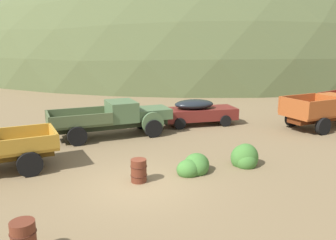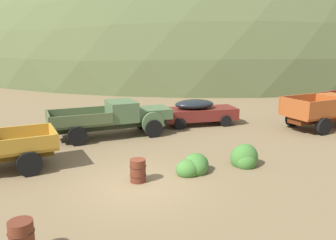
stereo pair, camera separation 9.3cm
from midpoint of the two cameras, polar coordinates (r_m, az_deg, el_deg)
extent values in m
plane|color=brown|center=(12.84, -4.94, -10.52)|extent=(300.00, 300.00, 0.00)
ellipsoid|color=#4C5633|center=(74.92, 1.65, 9.00)|extent=(82.92, 88.48, 48.33)
cube|color=#A47826|center=(15.36, -23.01, -4.00)|extent=(2.82, 2.20, 0.12)
cube|color=#A47826|center=(16.29, -23.35, -1.88)|extent=(2.76, 0.18, 0.55)
cube|color=#A47826|center=(14.25, -22.84, -3.85)|extent=(2.76, 0.18, 0.55)
cube|color=#A47826|center=(15.38, -18.21, -2.29)|extent=(0.16, 2.12, 0.55)
cylinder|color=black|center=(16.54, -22.34, -4.29)|extent=(0.97, 0.31, 0.96)
cylinder|color=black|center=(14.44, -21.66, -6.68)|extent=(0.97, 0.31, 0.96)
cube|color=#232B1B|center=(19.07, -9.33, -0.71)|extent=(6.21, 1.14, 0.36)
cube|color=#47603D|center=(19.60, -2.90, 1.17)|extent=(2.01, 1.73, 0.55)
cube|color=#B7B2A8|center=(19.93, -0.43, 1.30)|extent=(0.12, 1.14, 0.44)
cylinder|color=#47603D|center=(18.69, -2.61, -0.52)|extent=(1.21, 0.22, 1.20)
cylinder|color=#47603D|center=(20.51, -4.51, 0.66)|extent=(1.21, 0.22, 1.20)
cube|color=#47603D|center=(19.06, -7.70, 1.50)|extent=(1.49, 1.96, 1.05)
cube|color=black|center=(19.19, -5.86, 2.27)|extent=(0.10, 1.62, 0.59)
cube|color=#495735|center=(18.72, -14.39, -0.46)|extent=(3.19, 2.10, 0.12)
cube|color=#495735|center=(17.68, -13.97, -0.09)|extent=(3.12, 0.20, 0.55)
cube|color=#495735|center=(19.62, -14.88, 1.12)|extent=(3.12, 0.20, 0.55)
cube|color=#495735|center=(18.51, -19.03, 0.15)|extent=(0.17, 2.00, 0.55)
cylinder|color=black|center=(18.71, -2.55, -1.39)|extent=(0.97, 0.31, 0.96)
cylinder|color=black|center=(20.62, -4.54, -0.07)|extent=(0.97, 0.31, 0.96)
cylinder|color=black|center=(17.79, -14.65, -2.56)|extent=(0.97, 0.31, 0.96)
cylinder|color=black|center=(19.79, -15.52, -1.06)|extent=(0.97, 0.31, 0.96)
cube|color=maroon|center=(21.54, 4.79, 1.03)|extent=(4.84, 2.52, 0.68)
ellipsoid|color=black|center=(21.34, 4.12, 2.57)|extent=(2.62, 1.93, 0.57)
ellipsoid|color=maroon|center=(22.30, 9.83, 1.47)|extent=(1.24, 1.56, 0.61)
cylinder|color=black|center=(21.34, 9.18, -0.14)|extent=(0.70, 0.31, 0.68)
cylinder|color=black|center=(22.92, 7.42, 0.82)|extent=(0.70, 0.31, 0.68)
cylinder|color=black|center=(20.37, 1.81, -0.60)|extent=(0.70, 0.31, 0.68)
cylinder|color=black|center=(22.02, 0.51, 0.43)|extent=(0.70, 0.31, 0.68)
cube|color=#51220D|center=(22.97, 24.53, 0.59)|extent=(5.78, 1.25, 0.36)
cylinder|color=#A34C1E|center=(25.04, 25.37, 1.68)|extent=(1.21, 0.23, 1.20)
cube|color=#A34C1E|center=(23.27, 25.53, 2.41)|extent=(1.42, 2.09, 1.05)
cube|color=#97471E|center=(21.73, 22.00, 0.82)|extent=(2.99, 2.25, 0.12)
cube|color=#97471E|center=(20.97, 24.29, 1.70)|extent=(2.90, 0.23, 0.95)
cube|color=#97471E|center=(22.33, 20.07, 2.68)|extent=(2.90, 0.23, 0.95)
cube|color=#97471E|center=(20.61, 19.57, 1.93)|extent=(0.19, 2.13, 0.95)
cylinder|color=black|center=(25.12, 25.21, 1.08)|extent=(0.97, 0.32, 0.96)
cylinder|color=black|center=(20.95, 23.73, -0.93)|extent=(0.97, 0.32, 0.96)
cylinder|color=black|center=(22.36, 19.38, 0.25)|extent=(0.97, 0.32, 0.96)
cube|color=maroon|center=(27.76, 24.54, 3.75)|extent=(2.73, 0.64, 0.55)
cube|color=maroon|center=(26.15, 24.91, 3.21)|extent=(0.47, 1.91, 0.55)
cylinder|color=black|center=(27.70, 24.08, 2.18)|extent=(1.00, 0.46, 0.96)
cylinder|color=#5B2819|center=(9.49, -22.64, -17.41)|extent=(0.59, 0.59, 0.92)
torus|color=#401C11|center=(9.40, -22.74, -16.44)|extent=(0.63, 0.63, 0.03)
cylinder|color=#5B2819|center=(13.01, -4.98, -8.17)|extent=(0.57, 0.57, 0.86)
torus|color=#401C11|center=(12.95, -4.99, -7.46)|extent=(0.62, 0.62, 0.03)
torus|color=#401C11|center=(13.07, -4.96, -8.87)|extent=(0.62, 0.62, 0.03)
ellipsoid|color=#3D702D|center=(13.89, 4.37, -7.68)|extent=(1.01, 0.91, 0.80)
ellipsoid|color=#3D702D|center=(14.06, 4.44, -7.26)|extent=(1.04, 0.94, 0.94)
ellipsoid|color=#3D702D|center=(13.70, 3.13, -8.00)|extent=(0.94, 0.84, 0.77)
ellipsoid|color=#3D702D|center=(14.98, 12.26, -5.97)|extent=(1.10, 0.99, 1.18)
ellipsoid|color=#3D702D|center=(14.83, 12.43, -6.59)|extent=(0.88, 0.79, 0.81)
ellipsoid|color=#3D702D|center=(15.01, 12.06, -5.98)|extent=(1.15, 1.03, 1.12)
camera|label=1|loc=(0.05, -90.15, -0.03)|focal=37.59mm
camera|label=2|loc=(0.05, 89.85, 0.03)|focal=37.59mm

